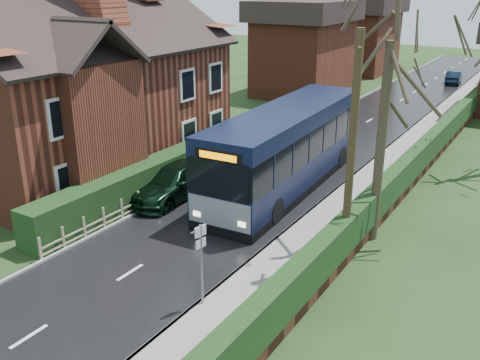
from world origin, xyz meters
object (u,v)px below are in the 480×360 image
Objects in this scene: bus_stop_sign at (201,254)px; telegraph_pole at (351,154)px; brick_house at (85,84)px; bus at (287,149)px; car_silver at (284,143)px; car_green at (173,182)px.

telegraph_pole is (2.60, 4.61, 2.18)m from bus_stop_sign.
bus_stop_sign is (11.93, -7.13, -2.60)m from brick_house.
brick_house is 1.87× the size of telegraph_pole.
car_silver is at bearing 115.94° from bus.
bus is at bearing 17.50° from brick_house.
brick_house is 14.14m from bus_stop_sign.
bus is at bearing 44.54° from car_green.
car_silver is (-2.30, 4.22, -1.15)m from bus.
bus_stop_sign is (4.70, -14.36, 1.08)m from car_silver.
car_green is (5.83, -0.78, -3.65)m from brick_house.
telegraph_pole reaches higher than car_green.
brick_house is 3.57× the size of car_silver.
telegraph_pole is (7.30, -9.75, 3.26)m from car_silver.
car_green is (-3.70, -3.78, -1.12)m from bus.
car_silver is at bearing 44.96° from brick_house.
bus_stop_sign is at bearing -71.06° from car_silver.
car_silver is 8.12m from car_green.
bus is 1.59× the size of telegraph_pole.
car_silver is 12.61m from telegraph_pole.
car_green reaches higher than car_silver.
bus is 5.41m from car_green.
bus_stop_sign is at bearing -30.86° from brick_house.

